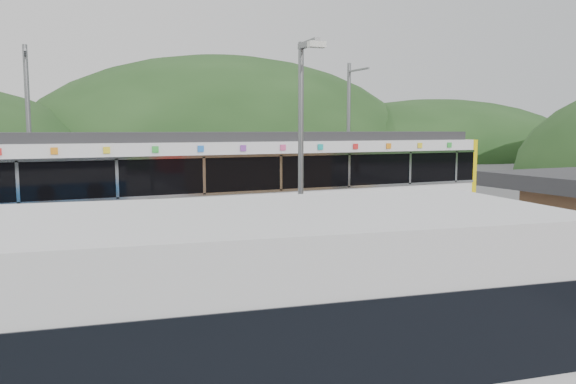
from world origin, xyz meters
name	(u,v)px	position (x,y,z in m)	size (l,w,h in m)	color
ground	(294,259)	(0.00, 0.00, 0.00)	(120.00, 120.00, 0.00)	#4C4C4F
hills	(371,220)	(6.19, 5.29, 0.00)	(146.00, 149.00, 26.00)	#1E3D19
platform	(254,235)	(0.00, 3.30, 0.15)	(26.00, 3.20, 0.30)	#9E9E99
yellow_line	(268,238)	(0.00, 2.00, 0.30)	(26.00, 0.10, 0.01)	yellow
train	(255,175)	(1.10, 6.00, 2.06)	(20.44, 3.01, 3.74)	black
catenary_mast_west	(29,135)	(-7.00, 8.56, 3.65)	(0.18, 1.80, 7.00)	slate
catenary_mast_east	(349,134)	(7.00, 8.56, 3.65)	(0.18, 1.80, 7.00)	slate
lamp_post	(303,149)	(-1.62, -3.84, 3.43)	(0.36, 1.03, 5.74)	slate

